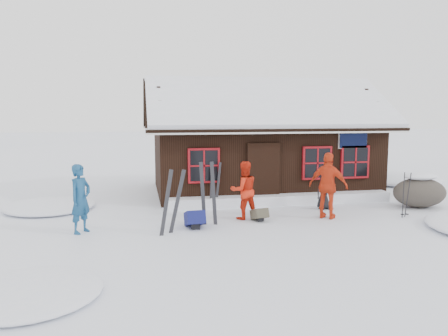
{
  "coord_description": "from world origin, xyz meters",
  "views": [
    {
      "loc": [
        -3.13,
        -11.47,
        3.08
      ],
      "look_at": [
        -0.5,
        2.09,
        1.3
      ],
      "focal_mm": 35.0,
      "sensor_mm": 36.0,
      "label": 1
    }
  ],
  "objects_px": {
    "skier_orange_left": "(244,190)",
    "skier_crouched": "(324,192)",
    "skier_orange_right": "(328,186)",
    "boulder": "(419,191)",
    "ski_pair_left": "(172,202)",
    "backpack_olive": "(259,216)",
    "ski_poles": "(406,195)",
    "skier_teal": "(81,199)",
    "backpack_blue": "(195,221)"
  },
  "relations": [
    {
      "from": "skier_orange_left",
      "to": "ski_pair_left",
      "type": "xyz_separation_m",
      "value": [
        -2.16,
        -1.17,
        -0.03
      ]
    },
    {
      "from": "skier_crouched",
      "to": "backpack_olive",
      "type": "xyz_separation_m",
      "value": [
        -2.43,
        -1.08,
        -0.43
      ]
    },
    {
      "from": "skier_orange_left",
      "to": "boulder",
      "type": "distance_m",
      "value": 5.99
    },
    {
      "from": "skier_orange_right",
      "to": "backpack_blue",
      "type": "relative_size",
      "value": 2.98
    },
    {
      "from": "skier_teal",
      "to": "backpack_olive",
      "type": "relative_size",
      "value": 3.57
    },
    {
      "from": "skier_orange_right",
      "to": "skier_crouched",
      "type": "xyz_separation_m",
      "value": [
        0.4,
        1.17,
        -0.4
      ]
    },
    {
      "from": "skier_orange_left",
      "to": "boulder",
      "type": "relative_size",
      "value": 0.97
    },
    {
      "from": "skier_orange_right",
      "to": "ski_pair_left",
      "type": "height_order",
      "value": "skier_orange_right"
    },
    {
      "from": "backpack_olive",
      "to": "skier_crouched",
      "type": "bearing_deg",
      "value": 15.07
    },
    {
      "from": "skier_crouched",
      "to": "ski_pair_left",
      "type": "bearing_deg",
      "value": -167.94
    },
    {
      "from": "skier_orange_right",
      "to": "boulder",
      "type": "bearing_deg",
      "value": -125.01
    },
    {
      "from": "ski_pair_left",
      "to": "backpack_olive",
      "type": "xyz_separation_m",
      "value": [
        2.53,
        0.83,
        -0.67
      ]
    },
    {
      "from": "skier_orange_right",
      "to": "ski_pair_left",
      "type": "relative_size",
      "value": 1.14
    },
    {
      "from": "boulder",
      "to": "backpack_blue",
      "type": "distance_m",
      "value": 7.59
    },
    {
      "from": "skier_teal",
      "to": "ski_poles",
      "type": "height_order",
      "value": "skier_teal"
    },
    {
      "from": "skier_orange_left",
      "to": "boulder",
      "type": "bearing_deg",
      "value": 176.47
    },
    {
      "from": "skier_teal",
      "to": "skier_orange_right",
      "type": "distance_m",
      "value": 6.83
    },
    {
      "from": "skier_orange_left",
      "to": "skier_orange_right",
      "type": "distance_m",
      "value": 2.44
    },
    {
      "from": "backpack_blue",
      "to": "skier_teal",
      "type": "bearing_deg",
      "value": 175.27
    },
    {
      "from": "skier_orange_right",
      "to": "backpack_olive",
      "type": "xyz_separation_m",
      "value": [
        -2.02,
        0.09,
        -0.83
      ]
    },
    {
      "from": "backpack_olive",
      "to": "ski_pair_left",
      "type": "bearing_deg",
      "value": -170.68
    },
    {
      "from": "ski_pair_left",
      "to": "ski_poles",
      "type": "relative_size",
      "value": 1.24
    },
    {
      "from": "skier_orange_left",
      "to": "ski_poles",
      "type": "distance_m",
      "value": 4.77
    },
    {
      "from": "skier_teal",
      "to": "ski_pair_left",
      "type": "distance_m",
      "value": 2.33
    },
    {
      "from": "ski_pair_left",
      "to": "backpack_olive",
      "type": "distance_m",
      "value": 2.75
    },
    {
      "from": "skier_orange_right",
      "to": "ski_poles",
      "type": "height_order",
      "value": "skier_orange_right"
    },
    {
      "from": "ski_pair_left",
      "to": "backpack_blue",
      "type": "height_order",
      "value": "ski_pair_left"
    },
    {
      "from": "ski_poles",
      "to": "backpack_blue",
      "type": "distance_m",
      "value": 6.25
    },
    {
      "from": "skier_orange_left",
      "to": "boulder",
      "type": "xyz_separation_m",
      "value": [
        5.97,
        0.44,
        -0.32
      ]
    },
    {
      "from": "backpack_olive",
      "to": "boulder",
      "type": "bearing_deg",
      "value": -1.04
    },
    {
      "from": "skier_orange_left",
      "to": "skier_crouched",
      "type": "xyz_separation_m",
      "value": [
        2.8,
        0.74,
        -0.28
      ]
    },
    {
      "from": "ski_pair_left",
      "to": "ski_poles",
      "type": "distance_m",
      "value": 6.89
    },
    {
      "from": "skier_crouched",
      "to": "backpack_blue",
      "type": "bearing_deg",
      "value": -170.21
    },
    {
      "from": "skier_teal",
      "to": "backpack_blue",
      "type": "xyz_separation_m",
      "value": [
        2.91,
        -0.08,
        -0.71
      ]
    },
    {
      "from": "boulder",
      "to": "ski_poles",
      "type": "xyz_separation_m",
      "value": [
        -1.26,
        -1.14,
        0.13
      ]
    },
    {
      "from": "skier_teal",
      "to": "backpack_olive",
      "type": "distance_m",
      "value": 4.87
    },
    {
      "from": "skier_orange_right",
      "to": "skier_teal",
      "type": "bearing_deg",
      "value": 43.26
    },
    {
      "from": "skier_teal",
      "to": "backpack_olive",
      "type": "bearing_deg",
      "value": -51.16
    },
    {
      "from": "skier_orange_left",
      "to": "skier_crouched",
      "type": "height_order",
      "value": "skier_orange_left"
    },
    {
      "from": "skier_orange_left",
      "to": "skier_orange_right",
      "type": "height_order",
      "value": "skier_orange_right"
    },
    {
      "from": "skier_orange_right",
      "to": "ski_poles",
      "type": "distance_m",
      "value": 2.35
    },
    {
      "from": "skier_crouched",
      "to": "boulder",
      "type": "xyz_separation_m",
      "value": [
        3.17,
        -0.31,
        -0.05
      ]
    },
    {
      "from": "skier_crouched",
      "to": "skier_teal",
      "type": "bearing_deg",
      "value": -178.12
    },
    {
      "from": "boulder",
      "to": "ski_pair_left",
      "type": "distance_m",
      "value": 8.29
    },
    {
      "from": "skier_orange_left",
      "to": "skier_orange_right",
      "type": "bearing_deg",
      "value": 162.17
    },
    {
      "from": "boulder",
      "to": "skier_teal",
      "type": "bearing_deg",
      "value": -174.04
    },
    {
      "from": "skier_orange_left",
      "to": "ski_pair_left",
      "type": "distance_m",
      "value": 2.46
    },
    {
      "from": "skier_orange_right",
      "to": "boulder",
      "type": "height_order",
      "value": "skier_orange_right"
    },
    {
      "from": "ski_poles",
      "to": "backpack_olive",
      "type": "relative_size",
      "value": 2.75
    },
    {
      "from": "skier_orange_right",
      "to": "ski_poles",
      "type": "bearing_deg",
      "value": -145.34
    }
  ]
}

